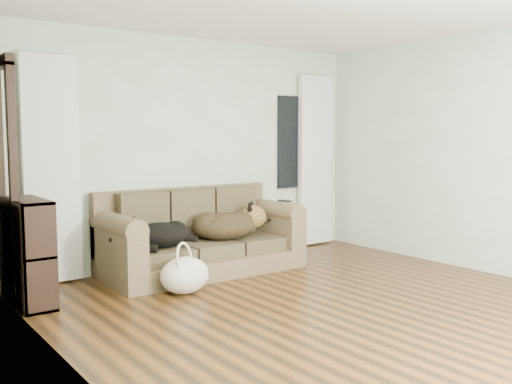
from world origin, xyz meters
TOP-DOWN VIEW (x-y plane):
  - floor at (0.00, 0.00)m, footprint 5.00×5.00m
  - wall_back at (0.00, 2.50)m, footprint 4.50×0.04m
  - wall_left at (-2.25, 0.00)m, footprint 0.04×5.00m
  - wall_right at (2.25, 0.00)m, footprint 0.04×5.00m
  - curtain_left at (-1.70, 2.42)m, footprint 0.55×0.08m
  - curtain_right at (1.80, 2.42)m, footprint 0.55×0.08m
  - window_pane at (1.45, 2.47)m, footprint 0.50×0.03m
  - door_casing at (-2.20, 2.05)m, footprint 0.07×0.60m
  - sofa at (-0.24, 1.97)m, footprint 2.16×0.93m
  - dog_black_lab at (-0.82, 1.91)m, footprint 0.74×0.63m
  - dog_shepherd at (0.03, 1.91)m, footprint 0.89×0.79m
  - tv_remote at (0.78, 1.81)m, footprint 0.08×0.17m
  - tote_bag at (-0.82, 1.34)m, footprint 0.57×0.50m
  - bookshelf at (-2.09, 1.86)m, footprint 0.30×0.76m

SIDE VIEW (x-z plane):
  - floor at x=0.00m, z-range 0.00..0.00m
  - tote_bag at x=-0.82m, z-range -0.02..0.34m
  - sofa at x=-0.24m, z-range 0.01..0.89m
  - dog_black_lab at x=-0.82m, z-range 0.35..0.61m
  - dog_shepherd at x=0.03m, z-range 0.33..0.65m
  - bookshelf at x=-2.09m, z-range 0.03..0.97m
  - tv_remote at x=0.78m, z-range 0.72..0.74m
  - door_casing at x=-2.20m, z-range 0.00..2.10m
  - curtain_left at x=-1.70m, z-range 0.02..2.27m
  - curtain_right at x=1.80m, z-range 0.02..2.27m
  - wall_back at x=0.00m, z-range 0.00..2.60m
  - wall_left at x=-2.25m, z-range 0.00..2.60m
  - wall_right at x=2.25m, z-range 0.00..2.60m
  - window_pane at x=1.45m, z-range 0.80..2.00m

